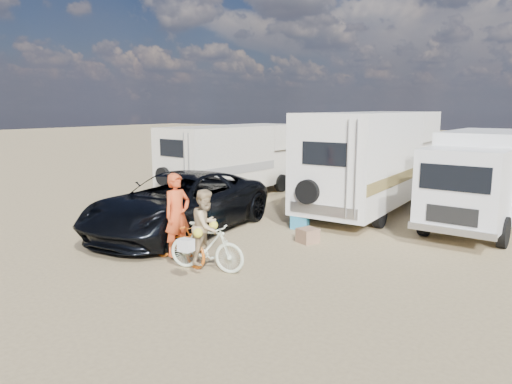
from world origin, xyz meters
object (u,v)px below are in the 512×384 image
Objects in this scene: rv_main at (373,162)px; dark_suv at (179,203)px; rider_woman at (206,235)px; crate at (308,235)px; rv_left at (233,161)px; cooler at (300,222)px; bike_man at (178,242)px; bike_woman at (206,247)px; box_truck at (480,181)px; rider_man at (177,223)px.

rv_main is 1.28× the size of dark_suv.
rider_woman is at bearing -95.55° from rv_main.
crate is at bearing 12.78° from dark_suv.
rv_left is 5.87m from cooler.
bike_man is at bearing -56.74° from rv_left.
bike_woman is at bearing -85.13° from bike_man.
dark_suv is (-6.80, -5.16, -0.55)m from box_truck.
rider_man is (1.78, -1.95, 0.09)m from dark_suv.
bike_woman reaches higher than bike_man.
bike_man is 0.45m from rider_man.
cooler is at bearing 36.04° from dark_suv.
cooler is 1.05× the size of crate.
rv_main is at bearing 55.14° from dark_suv.
rv_main reaches higher than dark_suv.
rv_main is at bearing 170.11° from box_truck.
dark_suv is 3.49m from cooler.
rider_man is 3.82× the size of cooler.
rv_main is 4.02m from cooler.
rider_woman is 3.28× the size of cooler.
box_truck is 11.51× the size of cooler.
crate is at bearing -19.92° from rider_man.
rv_main is 1.23× the size of rv_left.
rv_main reaches higher than bike_man.
rv_left is 9.04m from box_truck.
rv_main reaches higher than bike_woman.
crate is (0.86, -1.14, -0.01)m from cooler.
rider_woman is 3.44× the size of crate.
dark_suv is at bearing 50.58° from bike_man.
rider_woman is at bearing -103.87° from crate.
bike_man is at bearing -101.75° from rv_main.
rider_man is 0.88m from rider_woman.
cooler is (-0.09, 4.27, -0.33)m from bike_woman.
rider_woman reaches higher than cooler.
dark_suv is 3.67m from crate.
bike_woman reaches higher than cooler.
bike_man reaches higher than crate.
bike_woman is at bearing -51.98° from rv_left.
dark_suv is at bearing -62.97° from rv_left.
box_truck is 3.01× the size of rider_man.
rv_main is 5.59m from rv_left.
box_truck reaches higher than rider_man.
bike_woman is at bearing -42.55° from dark_suv.
bike_woman is 3.25m from crate.
rv_left is 12.84× the size of cooler.
cooler reaches higher than crate.
rider_man is 3.57m from crate.
rv_main is 4.82× the size of rider_woman.
box_truck reaches higher than dark_suv.
rider_man is at bearing -56.74° from rv_left.
rv_main is 8.08m from rider_man.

